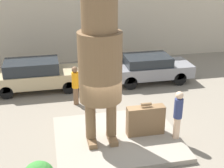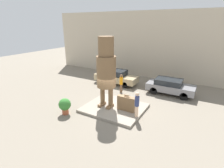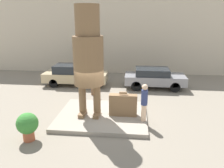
{
  "view_description": "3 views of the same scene",
  "coord_description": "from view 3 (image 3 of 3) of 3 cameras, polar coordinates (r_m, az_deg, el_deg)",
  "views": [
    {
      "loc": [
        -2.21,
        -9.39,
        6.22
      ],
      "look_at": [
        -0.14,
        0.22,
        2.14
      ],
      "focal_mm": 50.0,
      "sensor_mm": 36.0,
      "label": 1
    },
    {
      "loc": [
        5.88,
        -10.52,
        6.25
      ],
      "look_at": [
        -0.1,
        -0.19,
        2.08
      ],
      "focal_mm": 28.0,
      "sensor_mm": 36.0,
      "label": 2
    },
    {
      "loc": [
        1.52,
        -10.0,
        4.84
      ],
      "look_at": [
        0.51,
        -0.27,
        1.86
      ],
      "focal_mm": 35.0,
      "sensor_mm": 36.0,
      "label": 3
    }
  ],
  "objects": [
    {
      "name": "building_backdrop",
      "position": [
        19.72,
        1.54,
        13.9
      ],
      "size": [
        28.0,
        0.6,
        7.61
      ],
      "color": "beige",
      "rests_on": "ground_plane"
    },
    {
      "name": "parked_car_tan",
      "position": [
        16.43,
        -9.69,
        2.45
      ],
      "size": [
        4.66,
        1.74,
        1.53
      ],
      "color": "tan",
      "rests_on": "ground_plane"
    },
    {
      "name": "statue_figure",
      "position": [
        10.2,
        -6.22,
        7.85
      ],
      "size": [
        1.41,
        1.41,
        5.23
      ],
      "color": "brown",
      "rests_on": "pedestal"
    },
    {
      "name": "pedestal",
      "position": [
        11.17,
        -2.48,
        -8.23
      ],
      "size": [
        4.41,
        3.75,
        0.19
      ],
      "color": "gray",
      "rests_on": "ground_plane"
    },
    {
      "name": "tourist",
      "position": [
        10.16,
        8.42,
        -4.45
      ],
      "size": [
        0.3,
        0.3,
        1.79
      ],
      "color": "beige",
      "rests_on": "pedestal"
    },
    {
      "name": "planter_pot",
      "position": [
        9.58,
        -21.21,
        -9.9
      ],
      "size": [
        0.87,
        0.87,
        1.2
      ],
      "color": "#AD5638",
      "rests_on": "ground_plane"
    },
    {
      "name": "giant_suitcase",
      "position": [
        10.77,
        2.91,
        -5.49
      ],
      "size": [
        1.36,
        0.38,
        1.24
      ],
      "color": "brown",
      "rests_on": "pedestal"
    },
    {
      "name": "ground_plane",
      "position": [
        11.21,
        -2.47,
        -8.67
      ],
      "size": [
        60.0,
        60.0,
        0.0
      ],
      "primitive_type": "plane",
      "color": "gray"
    },
    {
      "name": "worker_hivis",
      "position": [
        14.09,
        -5.12,
        0.95
      ],
      "size": [
        0.3,
        0.3,
        1.79
      ],
      "color": "brown",
      "rests_on": "ground_plane"
    },
    {
      "name": "parked_car_grey",
      "position": [
        15.81,
        10.92,
        1.71
      ],
      "size": [
        4.22,
        1.83,
        1.43
      ],
      "color": "gray",
      "rests_on": "ground_plane"
    }
  ]
}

